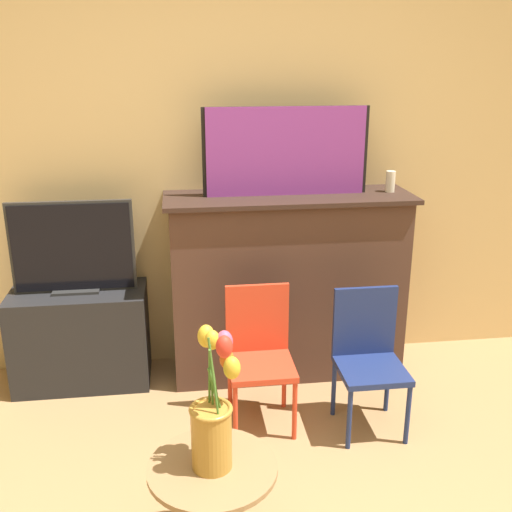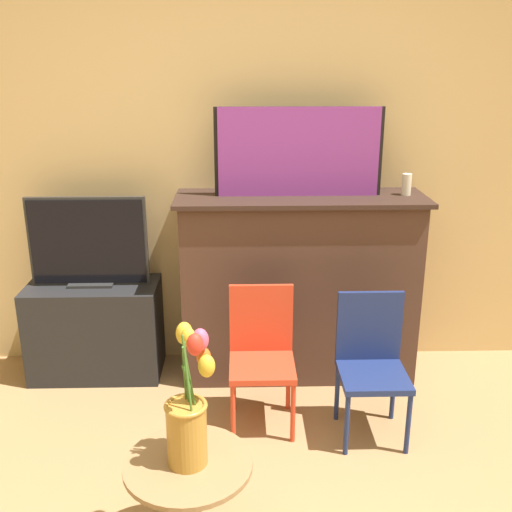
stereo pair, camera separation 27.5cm
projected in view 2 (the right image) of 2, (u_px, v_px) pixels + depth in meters
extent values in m
cube|color=tan|center=(234.00, 140.00, 3.42)|extent=(8.00, 0.06, 2.70)
cube|color=#4C3328|center=(299.00, 287.00, 3.46)|extent=(1.32, 0.41, 1.07)
cube|color=#35231C|center=(301.00, 198.00, 3.29)|extent=(1.38, 0.45, 0.02)
cube|color=black|center=(299.00, 152.00, 3.23)|extent=(0.91, 0.02, 0.48)
cube|color=purple|center=(299.00, 152.00, 3.22)|extent=(0.87, 0.02, 0.48)
cylinder|color=silver|center=(407.00, 184.00, 3.29)|extent=(0.05, 0.05, 0.12)
cube|color=#232326|center=(96.00, 329.00, 3.51)|extent=(0.75, 0.37, 0.56)
cube|color=#2D2D2D|center=(92.00, 284.00, 3.42)|extent=(0.25, 0.12, 0.01)
cube|color=#2D2D2D|center=(88.00, 242.00, 3.35)|extent=(0.66, 0.02, 0.51)
cube|color=black|center=(88.00, 242.00, 3.34)|extent=(0.63, 0.02, 0.48)
cylinder|color=red|center=(233.00, 414.00, 2.89)|extent=(0.02, 0.02, 0.32)
cylinder|color=red|center=(293.00, 413.00, 2.90)|extent=(0.02, 0.02, 0.32)
cylinder|color=red|center=(234.00, 383.00, 3.17)|extent=(0.02, 0.02, 0.32)
cylinder|color=red|center=(288.00, 382.00, 3.18)|extent=(0.02, 0.02, 0.32)
cube|color=red|center=(262.00, 367.00, 2.98)|extent=(0.32, 0.32, 0.03)
cube|color=red|center=(261.00, 318.00, 3.06)|extent=(0.32, 0.02, 0.36)
cylinder|color=navy|center=(347.00, 425.00, 2.81)|extent=(0.02, 0.02, 0.32)
cylinder|color=navy|center=(408.00, 424.00, 2.81)|extent=(0.02, 0.02, 0.32)
cylinder|color=navy|center=(337.00, 392.00, 3.08)|extent=(0.02, 0.02, 0.32)
cylinder|color=navy|center=(393.00, 391.00, 3.09)|extent=(0.02, 0.02, 0.32)
cube|color=navy|center=(373.00, 376.00, 2.89)|extent=(0.32, 0.32, 0.03)
cube|color=navy|center=(369.00, 326.00, 2.97)|extent=(0.32, 0.02, 0.36)
cylinder|color=#99754C|center=(188.00, 464.00, 2.13)|extent=(0.46, 0.46, 0.02)
cylinder|color=#B78433|center=(187.00, 434.00, 2.09)|extent=(0.14, 0.14, 0.23)
torus|color=#B78433|center=(186.00, 406.00, 2.05)|extent=(0.15, 0.15, 0.02)
cylinder|color=#477A2D|center=(187.00, 382.00, 2.05)|extent=(0.01, 0.03, 0.32)
ellipsoid|color=gold|center=(188.00, 337.00, 2.03)|extent=(0.05, 0.05, 0.07)
cylinder|color=#477A2D|center=(191.00, 384.00, 2.05)|extent=(0.04, 0.04, 0.31)
ellipsoid|color=#E0517A|center=(200.00, 340.00, 2.03)|extent=(0.06, 0.06, 0.08)
cylinder|color=#477A2D|center=(188.00, 385.00, 2.01)|extent=(0.04, 0.05, 0.35)
ellipsoid|color=red|center=(195.00, 345.00, 1.91)|extent=(0.05, 0.05, 0.08)
cylinder|color=#477A2D|center=(185.00, 382.00, 2.05)|extent=(0.01, 0.08, 0.31)
ellipsoid|color=gold|center=(184.00, 333.00, 2.08)|extent=(0.06, 0.06, 0.08)
cylinder|color=#477A2D|center=(191.00, 393.00, 2.06)|extent=(0.05, 0.05, 0.24)
ellipsoid|color=orange|center=(204.00, 357.00, 2.07)|extent=(0.05, 0.05, 0.07)
cylinder|color=#477A2D|center=(193.00, 396.00, 2.05)|extent=(0.06, 0.02, 0.23)
ellipsoid|color=gold|center=(207.00, 366.00, 2.02)|extent=(0.06, 0.06, 0.08)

